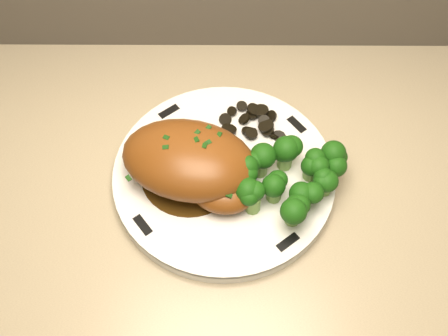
{
  "coord_description": "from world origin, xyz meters",
  "views": [
    {
      "loc": [
        0.18,
        1.38,
        1.44
      ],
      "look_at": [
        0.18,
        1.75,
        0.87
      ],
      "focal_mm": 45.0,
      "sensor_mm": 36.0,
      "label": 1
    }
  ],
  "objects_px": {
    "chicken_breast": "(193,164)",
    "plate": "(224,176)",
    "counter": "(237,335)",
    "broccoli_florets": "(289,179)"
  },
  "relations": [
    {
      "from": "counter",
      "to": "chicken_breast",
      "type": "xyz_separation_m",
      "value": [
        -0.06,
        0.07,
        0.47
      ]
    },
    {
      "from": "plate",
      "to": "chicken_breast",
      "type": "distance_m",
      "value": 0.05
    },
    {
      "from": "counter",
      "to": "chicken_breast",
      "type": "bearing_deg",
      "value": 132.33
    },
    {
      "from": "counter",
      "to": "broccoli_florets",
      "type": "distance_m",
      "value": 0.46
    },
    {
      "from": "chicken_breast",
      "to": "broccoli_florets",
      "type": "distance_m",
      "value": 0.11
    },
    {
      "from": "counter",
      "to": "broccoli_florets",
      "type": "height_order",
      "value": "counter"
    },
    {
      "from": "chicken_breast",
      "to": "plate",
      "type": "bearing_deg",
      "value": 24.21
    },
    {
      "from": "plate",
      "to": "broccoli_florets",
      "type": "height_order",
      "value": "broccoli_florets"
    },
    {
      "from": "plate",
      "to": "chicken_breast",
      "type": "relative_size",
      "value": 1.5
    },
    {
      "from": "counter",
      "to": "chicken_breast",
      "type": "distance_m",
      "value": 0.47
    }
  ]
}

